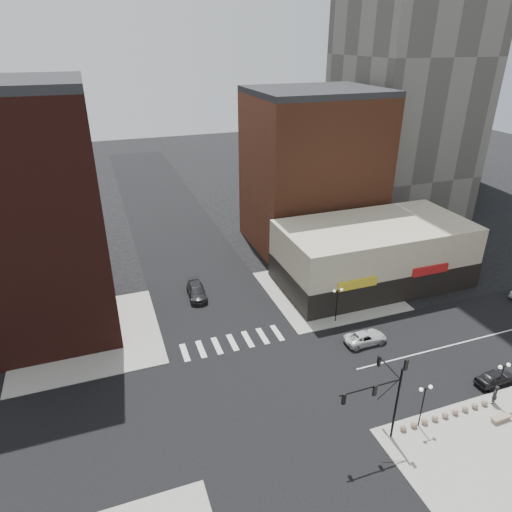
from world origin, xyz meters
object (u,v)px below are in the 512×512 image
traffic_signal (385,390)px  white_suv (365,338)px  street_lamp_se_b (502,374)px  pedestrian (495,395)px  dark_sedan_north (197,292)px  street_lamp_se_a (424,396)px  dark_sedan_east (495,377)px  street_lamp_ne (337,297)px  stone_bench (501,418)px

traffic_signal → white_suv: 13.44m
traffic_signal → white_suv: traffic_signal is taller
street_lamp_se_b → pedestrian: (-0.21, -0.05, -2.22)m
dark_sedan_north → pedestrian: (20.30, -26.71, 0.32)m
traffic_signal → street_lamp_se_a: (3.76, -0.17, -1.67)m
street_lamp_se_b → white_suv: bearing=117.3°
street_lamp_se_a → dark_sedan_east: street_lamp_se_a is taller
traffic_signal → pedestrian: bearing=-1.1°
street_lamp_se_b → dark_sedan_east: size_ratio=1.04×
traffic_signal → white_suv: size_ratio=1.70×
street_lamp_se_a → street_lamp_ne: bearing=86.4°
traffic_signal → stone_bench: 11.77m
pedestrian → street_lamp_se_b: bearing=163.3°
traffic_signal → pedestrian: size_ratio=4.08×
traffic_signal → stone_bench: bearing=-10.8°
street_lamp_ne → dark_sedan_east: (8.98, -14.00, -2.61)m
street_lamp_ne → dark_sedan_east: 16.84m
white_suv → stone_bench: (4.81, -13.33, -0.29)m
white_suv → pedestrian: 12.88m
street_lamp_se_a → stone_bench: size_ratio=2.28×
street_lamp_se_a → dark_sedan_east: 10.51m
street_lamp_se_b → dark_sedan_north: size_ratio=0.81×
traffic_signal → street_lamp_se_b: 11.88m
stone_bench → street_lamp_se_b: bearing=58.2°
street_lamp_se_a → street_lamp_ne: same height
dark_sedan_north → stone_bench: bearing=-52.3°
dark_sedan_east → pedestrian: pedestrian is taller
traffic_signal → street_lamp_ne: traffic_signal is taller
dark_sedan_east → stone_bench: dark_sedan_east is taller
street_lamp_se_b → dark_sedan_east: street_lamp_se_b is taller
stone_bench → street_lamp_ne: bearing=107.7°
traffic_signal → dark_sedan_east: bearing=7.6°
street_lamp_se_b → stone_bench: (-1.12, -1.85, -2.94)m
street_lamp_ne → pedestrian: (6.79, -16.05, -2.22)m
stone_bench → white_suv: bearing=109.3°
white_suv → dark_sedan_east: 12.35m
street_lamp_se_a → dark_sedan_north: (-12.51, 26.66, -2.54)m
street_lamp_ne → pedestrian: bearing=-67.1°
street_lamp_ne → white_suv: 5.35m
traffic_signal → dark_sedan_north: (-8.74, 26.49, -4.21)m
street_lamp_se_a → stone_bench: (6.88, -1.85, -2.94)m
traffic_signal → street_lamp_se_b: (11.76, -0.17, -1.67)m
white_suv → stone_bench: white_suv is taller
street_lamp_ne → pedestrian: size_ratio=2.18×
street_lamp_se_a → stone_bench: street_lamp_se_a is taller
dark_sedan_east → dark_sedan_north: dark_sedan_north is taller
street_lamp_se_a → street_lamp_se_b: size_ratio=1.00×
traffic_signal → street_lamp_ne: size_ratio=1.87×
street_lamp_ne → traffic_signal: bearing=-106.7°
traffic_signal → street_lamp_ne: bearing=73.3°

